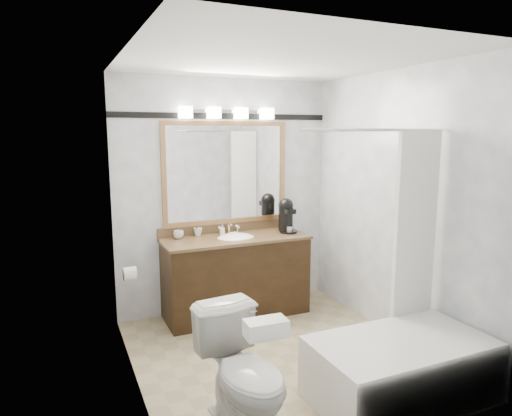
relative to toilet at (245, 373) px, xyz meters
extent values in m
cube|color=tan|center=(0.65, 0.80, -0.40)|extent=(2.40, 2.60, 0.01)
cube|color=white|center=(0.65, 0.80, 2.11)|extent=(2.40, 2.60, 0.01)
cube|color=white|center=(0.65, 2.10, 0.86)|extent=(2.40, 0.01, 2.50)
cube|color=white|center=(0.65, -0.51, 0.86)|extent=(2.40, 0.01, 2.50)
cube|color=white|center=(-0.56, 0.80, 0.86)|extent=(0.01, 2.60, 2.50)
cube|color=white|center=(1.85, 0.80, 0.86)|extent=(0.01, 2.60, 2.50)
cube|color=black|center=(0.65, 1.81, 0.02)|extent=(1.50, 0.55, 0.82)
cube|color=olive|center=(0.65, 1.81, 0.44)|extent=(1.53, 0.58, 0.03)
cube|color=olive|center=(0.65, 2.08, 0.51)|extent=(1.53, 0.03, 0.10)
ellipsoid|color=white|center=(0.65, 1.81, 0.43)|extent=(0.44, 0.34, 0.14)
cube|color=#AB7B4D|center=(0.65, 2.08, 1.63)|extent=(1.40, 0.04, 0.05)
cube|color=#AB7B4D|center=(0.65, 2.08, 0.58)|extent=(1.40, 0.04, 0.05)
cube|color=#AB7B4D|center=(-0.03, 2.08, 1.11)|extent=(0.05, 0.04, 1.00)
cube|color=#AB7B4D|center=(1.32, 2.08, 1.11)|extent=(0.05, 0.04, 1.00)
cube|color=white|center=(0.65, 2.08, 1.11)|extent=(1.30, 0.01, 1.00)
cube|color=silver|center=(0.65, 2.07, 1.76)|extent=(0.90, 0.05, 0.03)
cube|color=white|center=(0.20, 2.02, 1.74)|extent=(0.12, 0.12, 0.12)
cube|color=white|center=(0.50, 2.02, 1.74)|extent=(0.12, 0.12, 0.12)
cube|color=white|center=(0.80, 2.02, 1.74)|extent=(0.12, 0.12, 0.12)
cube|color=white|center=(1.10, 2.02, 1.74)|extent=(0.12, 0.12, 0.12)
cube|color=black|center=(0.65, 2.09, 1.71)|extent=(2.40, 0.01, 0.06)
cube|color=white|center=(1.18, -0.12, -0.17)|extent=(1.30, 0.72, 0.45)
cylinder|color=silver|center=(1.18, 0.26, 1.56)|extent=(1.30, 0.02, 0.02)
cube|color=white|center=(1.60, 0.25, 0.78)|extent=(0.40, 0.04, 1.55)
cylinder|color=white|center=(-0.49, 1.46, 0.31)|extent=(0.11, 0.12, 0.12)
imported|color=white|center=(0.00, 0.00, 0.00)|extent=(0.51, 0.81, 0.79)
cube|color=white|center=(0.00, -0.32, 0.44)|extent=(0.25, 0.14, 0.10)
cylinder|color=black|center=(1.25, 1.78, 0.47)|extent=(0.19, 0.19, 0.02)
cylinder|color=black|center=(1.25, 1.85, 0.61)|extent=(0.16, 0.16, 0.28)
sphere|color=black|center=(1.25, 1.85, 0.74)|extent=(0.17, 0.17, 0.17)
cube|color=black|center=(1.25, 1.76, 0.70)|extent=(0.11, 0.11, 0.05)
cylinder|color=silver|center=(1.25, 1.76, 0.50)|extent=(0.06, 0.06, 0.06)
imported|color=white|center=(0.09, 1.99, 0.50)|extent=(0.13, 0.13, 0.08)
imported|color=white|center=(0.30, 2.03, 0.50)|extent=(0.12, 0.12, 0.09)
imported|color=white|center=(0.56, 1.96, 0.51)|extent=(0.06, 0.06, 0.11)
cube|color=beige|center=(0.67, 1.93, 0.47)|extent=(0.09, 0.06, 0.02)
camera|label=1|loc=(-1.04, -2.53, 1.54)|focal=32.00mm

